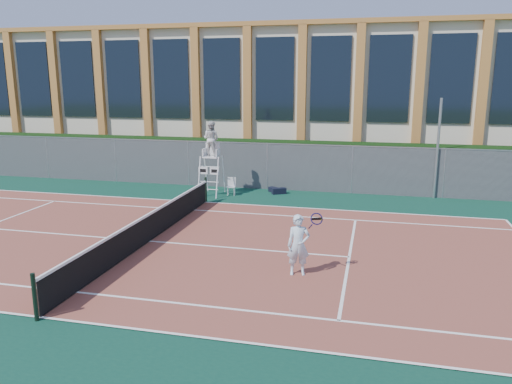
% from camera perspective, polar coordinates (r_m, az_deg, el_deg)
% --- Properties ---
extents(ground, '(120.00, 120.00, 0.00)m').
position_cam_1_polar(ground, '(16.63, -12.09, -5.61)').
color(ground, '#233814').
extents(apron, '(36.00, 20.00, 0.01)m').
position_cam_1_polar(apron, '(17.49, -10.69, -4.62)').
color(apron, '#0C3629').
rests_on(apron, ground).
extents(tennis_court, '(23.77, 10.97, 0.02)m').
position_cam_1_polar(tennis_court, '(16.62, -12.09, -5.55)').
color(tennis_court, brown).
rests_on(tennis_court, apron).
extents(tennis_net, '(0.10, 11.30, 1.10)m').
position_cam_1_polar(tennis_net, '(16.47, -12.18, -3.84)').
color(tennis_net, black).
rests_on(tennis_net, ground).
extents(fence, '(40.00, 0.06, 2.20)m').
position_cam_1_polar(fence, '(24.37, -3.32, 3.08)').
color(fence, '#595E60').
rests_on(fence, ground).
extents(hedge, '(40.00, 1.40, 2.20)m').
position_cam_1_polar(hedge, '(25.50, -2.54, 3.52)').
color(hedge, black).
rests_on(hedge, ground).
extents(building, '(45.00, 10.60, 8.22)m').
position_cam_1_polar(building, '(32.91, 1.30, 10.89)').
color(building, beige).
rests_on(building, ground).
extents(steel_pole, '(0.12, 0.12, 4.41)m').
position_cam_1_polar(steel_pole, '(23.23, 20.04, 4.63)').
color(steel_pole, '#9EA0A5').
rests_on(steel_pole, ground).
extents(umpire_chair, '(0.95, 1.46, 3.40)m').
position_cam_1_polar(umpire_chair, '(22.58, -5.14, 5.84)').
color(umpire_chair, white).
rests_on(umpire_chair, ground).
extents(plastic_chair, '(0.42, 0.43, 0.80)m').
position_cam_1_polar(plastic_chair, '(22.80, -2.82, 0.84)').
color(plastic_chair, silver).
rests_on(plastic_chair, apron).
extents(sports_bag_near, '(0.69, 0.55, 0.28)m').
position_cam_1_polar(sports_bag_near, '(23.03, 2.64, 0.12)').
color(sports_bag_near, black).
rests_on(sports_bag_near, apron).
extents(sports_bag_far, '(0.62, 0.52, 0.23)m').
position_cam_1_polar(sports_bag_far, '(23.38, 2.11, 0.26)').
color(sports_bag_far, black).
rests_on(sports_bag_far, apron).
extents(tennis_player, '(0.97, 0.69, 1.67)m').
position_cam_1_polar(tennis_player, '(13.35, 4.89, -6.03)').
color(tennis_player, silver).
rests_on(tennis_player, tennis_court).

